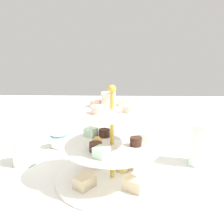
# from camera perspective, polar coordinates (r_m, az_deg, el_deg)

# --- Properties ---
(ground_plane) EXTENTS (2.40, 2.40, 0.00)m
(ground_plane) POSITION_cam_1_polar(r_m,az_deg,el_deg) (0.70, 0.00, -14.80)
(ground_plane) COLOR silver
(tiered_serving_stand) EXTENTS (0.29, 0.29, 0.25)m
(tiered_serving_stand) POSITION_cam_1_polar(r_m,az_deg,el_deg) (0.67, -0.01, -8.95)
(tiered_serving_stand) COLOR white
(tiered_serving_stand) RESTS_ON ground_plane
(water_glass_tall_right) EXTENTS (0.07, 0.07, 0.13)m
(water_glass_tall_right) POSITION_cam_1_polar(r_m,az_deg,el_deg) (0.81, 19.05, -6.70)
(water_glass_tall_right) COLOR silver
(water_glass_tall_right) RESTS_ON ground_plane
(water_glass_short_left) EXTENTS (0.06, 0.06, 0.07)m
(water_glass_short_left) POSITION_cam_1_polar(r_m,az_deg,el_deg) (0.81, -18.97, -8.48)
(water_glass_short_left) COLOR silver
(water_glass_short_left) RESTS_ON ground_plane
(teacup_with_saucer) EXTENTS (0.09, 0.09, 0.05)m
(teacup_with_saucer) POSITION_cam_1_polar(r_m,az_deg,el_deg) (0.92, -11.66, -6.27)
(teacup_with_saucer) COLOR white
(teacup_with_saucer) RESTS_ON ground_plane
(butter_knife_right) EXTENTS (0.04, 0.17, 0.00)m
(butter_knife_right) POSITION_cam_1_polar(r_m,az_deg,el_deg) (1.00, 2.22, -5.61)
(butter_knife_right) COLOR silver
(butter_knife_right) RESTS_ON ground_plane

